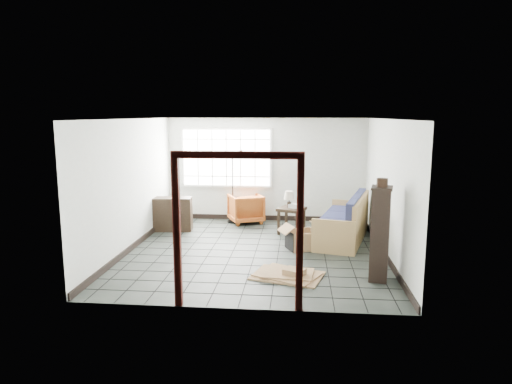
# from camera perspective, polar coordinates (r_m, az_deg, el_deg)

# --- Properties ---
(ground) EXTENTS (5.50, 5.50, 0.00)m
(ground) POSITION_cam_1_polar(r_m,az_deg,el_deg) (9.15, -0.01, -7.38)
(ground) COLOR black
(ground) RESTS_ON ground
(room_shell) EXTENTS (5.02, 5.52, 2.61)m
(room_shell) POSITION_cam_1_polar(r_m,az_deg,el_deg) (8.83, 0.00, 3.14)
(room_shell) COLOR beige
(room_shell) RESTS_ON ground
(window_panel) EXTENTS (2.32, 0.08, 1.52)m
(window_panel) POSITION_cam_1_polar(r_m,az_deg,el_deg) (11.61, -3.70, 4.29)
(window_panel) COLOR silver
(window_panel) RESTS_ON ground
(doorway_trim) EXTENTS (1.80, 0.08, 2.20)m
(doorway_trim) POSITION_cam_1_polar(r_m,az_deg,el_deg) (6.20, -2.34, -2.45)
(doorway_trim) COLOR #3E120E
(doorway_trim) RESTS_ON ground
(futon_sofa) EXTENTS (1.38, 2.39, 1.00)m
(futon_sofa) POSITION_cam_1_polar(r_m,az_deg,el_deg) (10.01, 11.14, -3.94)
(futon_sofa) COLOR olive
(futon_sofa) RESTS_ON ground
(armchair) EXTENTS (1.00, 0.97, 0.79)m
(armchair) POSITION_cam_1_polar(r_m,az_deg,el_deg) (11.42, -1.29, -1.89)
(armchair) COLOR maroon
(armchair) RESTS_ON ground
(side_table) EXTENTS (0.71, 0.71, 0.60)m
(side_table) POSITION_cam_1_polar(r_m,az_deg,el_deg) (10.36, 4.47, -2.54)
(side_table) COLOR black
(side_table) RESTS_ON ground
(table_lamp) EXTENTS (0.32, 0.32, 0.38)m
(table_lamp) POSITION_cam_1_polar(r_m,az_deg,el_deg) (10.30, 4.18, -0.52)
(table_lamp) COLOR black
(table_lamp) RESTS_ON side_table
(projector) EXTENTS (0.30, 0.28, 0.09)m
(projector) POSITION_cam_1_polar(r_m,az_deg,el_deg) (10.31, 4.86, -1.75)
(projector) COLOR silver
(projector) RESTS_ON side_table
(floor_lamp) EXTENTS (0.49, 0.41, 1.84)m
(floor_lamp) POSITION_cam_1_polar(r_m,az_deg,el_deg) (11.27, -2.42, 0.97)
(floor_lamp) COLOR black
(floor_lamp) RESTS_ON ground
(console_shelf) EXTENTS (1.04, 0.49, 0.78)m
(console_shelf) POSITION_cam_1_polar(r_m,az_deg,el_deg) (10.84, -10.69, -2.72)
(console_shelf) COLOR black
(console_shelf) RESTS_ON ground
(tall_shelf) EXTENTS (0.41, 0.48, 1.55)m
(tall_shelf) POSITION_cam_1_polar(r_m,az_deg,el_deg) (7.67, 15.25, -4.98)
(tall_shelf) COLOR black
(tall_shelf) RESTS_ON ground
(pot) EXTENTS (0.22, 0.22, 0.13)m
(pot) POSITION_cam_1_polar(r_m,az_deg,el_deg) (7.50, 15.50, 1.15)
(pot) COLOR black
(pot) RESTS_ON tall_shelf
(open_box) EXTENTS (1.02, 0.78, 0.52)m
(open_box) POSITION_cam_1_polar(r_m,az_deg,el_deg) (9.29, 5.80, -5.96)
(open_box) COLOR brown
(open_box) RESTS_ON ground
(cardboard_pile) EXTENTS (1.30, 1.10, 0.16)m
(cardboard_pile) POSITION_cam_1_polar(r_m,az_deg,el_deg) (7.77, 4.07, -10.20)
(cardboard_pile) COLOR brown
(cardboard_pile) RESTS_ON ground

